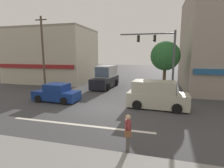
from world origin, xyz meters
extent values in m
plane|color=#3D3D3F|center=(0.00, 0.00, 0.00)|extent=(120.00, 120.00, 0.00)
cube|color=silver|center=(0.00, -3.50, 0.00)|extent=(9.00, 0.24, 0.01)
cube|color=#B7AD99|center=(-11.53, 11.66, 3.82)|extent=(12.09, 8.25, 7.64)
cube|color=maroon|center=(-11.53, 7.43, 2.60)|extent=(11.48, 0.24, 0.50)
cube|color=gray|center=(-11.53, 11.66, 7.79)|extent=(12.09, 8.25, 0.30)
cylinder|color=#4C3823|center=(5.10, 6.57, 1.44)|extent=(0.32, 0.32, 2.87)
sphere|color=#28602D|center=(5.10, 6.57, 4.00)|extent=(3.02, 3.02, 3.02)
cylinder|color=brown|center=(-8.26, 4.89, 4.16)|extent=(0.22, 0.22, 8.31)
cube|color=#473828|center=(-8.26, 4.89, 7.91)|extent=(1.40, 0.12, 0.10)
cylinder|color=#47474C|center=(5.73, 3.85, 3.10)|extent=(0.18, 0.18, 6.20)
cylinder|color=#47474C|center=(3.33, 3.83, 5.95)|extent=(4.80, 0.18, 0.12)
cube|color=black|center=(4.05, 3.83, 5.55)|extent=(0.20, 0.24, 0.60)
sphere|color=black|center=(3.93, 3.83, 5.73)|extent=(0.12, 0.12, 0.12)
sphere|color=orange|center=(3.93, 3.83, 5.55)|extent=(0.12, 0.12, 0.12)
sphere|color=black|center=(3.93, 3.83, 5.37)|extent=(0.12, 0.12, 0.12)
cube|color=black|center=(2.61, 3.82, 5.55)|extent=(0.20, 0.24, 0.60)
sphere|color=black|center=(2.49, 3.82, 5.73)|extent=(0.12, 0.12, 0.12)
sphere|color=orange|center=(2.49, 3.82, 5.55)|extent=(0.12, 0.12, 0.12)
sphere|color=black|center=(2.49, 3.82, 5.37)|extent=(0.12, 0.12, 0.12)
cube|color=navy|center=(-4.27, 0.95, 0.54)|extent=(4.16, 1.85, 0.80)
cube|color=navy|center=(-4.17, 0.95, 1.26)|extent=(1.96, 1.63, 0.64)
cube|color=#475666|center=(-5.14, 0.99, 1.26)|extent=(0.11, 1.44, 0.54)
cylinder|color=black|center=(-5.57, 0.15, 0.32)|extent=(0.65, 0.20, 0.64)
cylinder|color=black|center=(-5.51, 1.85, 0.32)|extent=(0.65, 0.20, 0.64)
cylinder|color=black|center=(-3.03, 0.06, 0.32)|extent=(0.65, 0.20, 0.64)
cylinder|color=black|center=(-2.97, 1.75, 0.32)|extent=(0.65, 0.20, 0.64)
cube|color=black|center=(-1.99, 8.39, 0.75)|extent=(2.29, 5.70, 1.20)
cube|color=silver|center=(-1.96, 8.94, 2.05)|extent=(2.07, 3.49, 1.40)
cube|color=#475666|center=(-2.05, 7.22, 2.05)|extent=(1.75, 0.15, 1.19)
cylinder|color=black|center=(-1.08, 6.60, 0.42)|extent=(0.28, 0.85, 0.84)
cylinder|color=black|center=(-3.08, 6.71, 0.42)|extent=(0.28, 0.85, 0.84)
cylinder|color=black|center=(-0.90, 10.07, 0.42)|extent=(0.28, 0.85, 0.84)
cylinder|color=black|center=(-2.90, 10.17, 0.42)|extent=(0.28, 0.85, 0.84)
cube|color=#B7B29E|center=(4.49, 1.17, 0.66)|extent=(4.71, 2.15, 1.10)
cube|color=#B7B29E|center=(4.19, 1.19, 1.66)|extent=(3.31, 2.01, 0.90)
cube|color=#475666|center=(5.81, 1.08, 1.66)|extent=(0.17, 1.66, 0.76)
cylinder|color=black|center=(5.97, 2.00, 0.36)|extent=(0.73, 0.25, 0.72)
cylinder|color=black|center=(5.85, 0.16, 0.36)|extent=(0.73, 0.25, 0.72)
cylinder|color=black|center=(3.13, 2.19, 0.36)|extent=(0.73, 0.25, 0.72)
cylinder|color=black|center=(3.00, 0.35, 0.36)|extent=(0.73, 0.25, 0.72)
cylinder|color=#4C4742|center=(3.30, -5.57, 0.43)|extent=(0.14, 0.14, 0.86)
cylinder|color=#4C4742|center=(3.35, -5.74, 0.43)|extent=(0.14, 0.14, 0.86)
cube|color=maroon|center=(3.32, -5.65, 1.15)|extent=(0.31, 0.41, 0.58)
sphere|color=tan|center=(3.32, -5.65, 1.56)|extent=(0.22, 0.22, 0.22)
cylinder|color=maroon|center=(3.26, -5.42, 1.15)|extent=(0.09, 0.09, 0.56)
cylinder|color=maroon|center=(3.39, -5.88, 1.15)|extent=(0.09, 0.09, 0.56)
cube|color=brown|center=(3.37, -5.97, 0.98)|extent=(0.30, 0.19, 0.24)
camera|label=1|loc=(4.45, -12.49, 4.12)|focal=28.00mm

